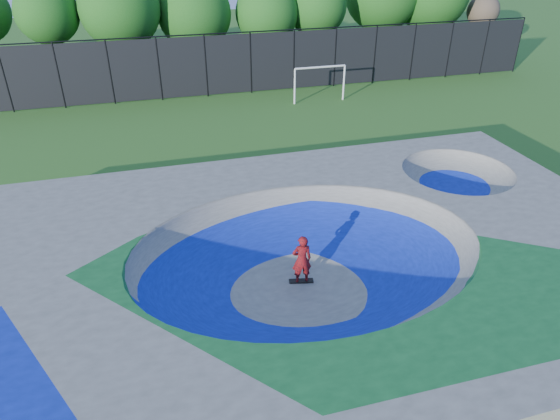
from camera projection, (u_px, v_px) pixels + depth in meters
The scene contains 7 objects.
ground at pixel (306, 284), 15.96m from camera, with size 120.00×120.00×0.00m, color #2C5E1A.
skate_deck at pixel (307, 265), 15.59m from camera, with size 22.00×14.00×1.50m, color gray.
skater at pixel (302, 260), 15.65m from camera, with size 0.63×0.41×1.73m, color red.
skateboard at pixel (301, 281), 16.07m from camera, with size 0.78×0.22×0.05m, color black.
soccer_goal at pixel (320, 77), 31.70m from camera, with size 3.46×0.12×2.28m.
fence at pixel (206, 65), 32.46m from camera, with size 48.09×0.09×4.04m.
treeline at pixel (186, 7), 34.89m from camera, with size 52.45×7.49×8.45m.
Camera 1 is at (-4.24, -11.97, 10.00)m, focal length 32.00 mm.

